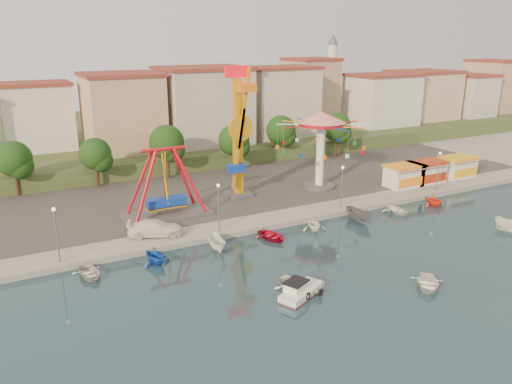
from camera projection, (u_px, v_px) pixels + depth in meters
ground at (357, 269)px, 45.81m from camera, size 200.00×200.00×0.00m
quay_deck at (155, 144)px, 98.03m from camera, size 200.00×100.00×0.60m
asphalt_pad at (222, 182)px, 70.94m from camera, size 90.00×28.00×0.01m
hill_terrace at (148, 134)px, 101.89m from camera, size 200.00×60.00×3.00m
pirate_ship_ride at (165, 184)px, 56.83m from camera, size 10.00×5.00×8.00m
kamikaze_tower at (239, 135)px, 62.39m from camera, size 3.51×3.10×16.50m
wave_swinger at (321, 133)px, 66.40m from camera, size 11.60×11.60×10.40m
booth_left at (404, 175)px, 68.64m from camera, size 5.40×3.78×3.08m
booth_mid at (426, 172)px, 70.53m from camera, size 5.40×3.78×3.08m
booth_right at (458, 167)px, 73.37m from camera, size 5.40×3.78×3.08m
lamp_post_0 at (57, 236)px, 45.11m from camera, size 0.14×0.14×5.00m
lamp_post_1 at (219, 209)px, 52.28m from camera, size 0.14×0.14×5.00m
lamp_post_2 at (342, 189)px, 59.44m from camera, size 0.14×0.14×5.00m
lamp_post_3 at (438, 172)px, 66.61m from camera, size 0.14×0.14×5.00m
tree_0 at (14, 159)px, 63.74m from camera, size 4.60×4.60×7.19m
tree_1 at (95, 154)px, 67.68m from camera, size 4.35×4.35×6.80m
tree_2 at (167, 142)px, 71.58m from camera, size 5.02×5.02×7.85m
tree_3 at (234, 140)px, 74.95m from camera, size 4.68×4.68×7.32m
tree_4 at (281, 130)px, 81.89m from camera, size 4.86×4.86×7.60m
tree_5 at (337, 127)px, 84.85m from camera, size 4.83×4.83×7.54m
building_1 at (40, 125)px, 77.44m from camera, size 12.33×9.01×8.63m
building_2 at (123, 111)px, 83.43m from camera, size 11.95×9.28×11.23m
building_3 at (207, 114)px, 87.24m from camera, size 12.59×10.50×9.20m
building_4 at (264, 106)px, 96.13m from camera, size 10.75×9.23×9.24m
building_5 at (327, 98)px, 100.22m from camera, size 12.77×10.96×11.21m
building_6 at (378, 93)px, 104.01m from camera, size 8.23×8.98×12.36m
building_7 at (403, 97)px, 114.02m from camera, size 11.59×10.93×8.76m
building_8 at (469, 88)px, 114.19m from camera, size 12.84×9.28×12.58m
building_9 at (497, 91)px, 123.07m from camera, size 12.95×9.17×9.21m
minaret at (331, 77)px, 103.77m from camera, size 2.80×2.80×18.00m
cabin_motorboat at (301, 292)px, 40.82m from camera, size 4.76×3.40×1.57m
rowboat_a at (298, 285)px, 41.83m from camera, size 4.13×4.87×0.86m
rowboat_b at (428, 283)px, 42.25m from camera, size 4.61×4.67×0.79m
skiff at (512, 227)px, 53.91m from camera, size 1.94×4.14×1.54m
van at (155, 228)px, 51.69m from camera, size 6.10×4.07×1.64m
moored_boat_0 at (90, 273)px, 44.13m from camera, size 2.93×3.82×0.74m
moored_boat_1 at (155, 255)px, 46.68m from camera, size 3.51×3.79×1.64m
moored_boat_2 at (217, 244)px, 49.54m from camera, size 1.97×3.95×1.46m
moored_boat_3 at (272, 236)px, 52.44m from camera, size 3.34×4.11×0.75m
moored_boat_4 at (314, 224)px, 54.72m from camera, size 3.31×3.58×1.57m
moored_boat_5 at (359, 215)px, 57.53m from camera, size 1.92×4.03×1.50m
moored_boat_6 at (397, 210)px, 60.25m from camera, size 2.97×3.85×0.74m
moored_boat_7 at (433, 200)px, 62.84m from camera, size 2.59×2.98×1.53m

